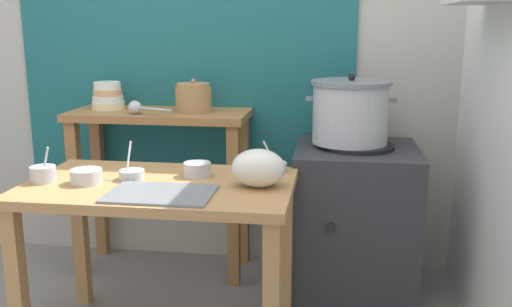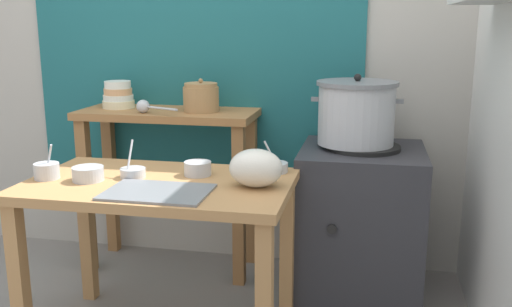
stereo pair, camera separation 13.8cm
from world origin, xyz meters
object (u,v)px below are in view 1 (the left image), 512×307
(prep_table, at_px, (160,208))
(bowl_stack_enamel, at_px, (108,97))
(stove_block, at_px, (354,220))
(prep_bowl_3, at_px, (197,169))
(steamer_pot, at_px, (350,112))
(prep_bowl_2, at_px, (43,173))
(prep_bowl_0, at_px, (86,176))
(clay_pot, at_px, (193,98))
(prep_bowl_1, at_px, (273,166))
(prep_bowl_4, at_px, (132,174))
(back_shelf_table, at_px, (161,151))
(serving_tray, at_px, (161,194))
(plastic_bag, at_px, (258,168))
(ladle, at_px, (137,107))

(prep_table, distance_m, bowl_stack_enamel, 1.00)
(stove_block, bearing_deg, prep_bowl_3, -144.75)
(steamer_pot, distance_m, prep_bowl_2, 1.44)
(prep_bowl_0, bearing_deg, clay_pot, 72.35)
(steamer_pot, relative_size, prep_bowl_1, 3.17)
(prep_bowl_1, height_order, prep_bowl_4, prep_bowl_4)
(back_shelf_table, height_order, bowl_stack_enamel, bowl_stack_enamel)
(back_shelf_table, bearing_deg, serving_tray, -72.38)
(prep_bowl_1, height_order, prep_bowl_3, prep_bowl_1)
(serving_tray, bearing_deg, prep_bowl_3, 75.98)
(clay_pot, xyz_separation_m, serving_tray, (0.10, -0.91, -0.25))
(bowl_stack_enamel, xyz_separation_m, prep_bowl_3, (0.66, -0.65, -0.22))
(back_shelf_table, relative_size, prep_bowl_1, 6.91)
(steamer_pot, height_order, bowl_stack_enamel, steamer_pot)
(plastic_bag, bearing_deg, prep_bowl_3, 156.43)
(steamer_pot, relative_size, prep_bowl_0, 3.41)
(back_shelf_table, height_order, clay_pot, clay_pot)
(plastic_bag, bearing_deg, clay_pot, 121.22)
(prep_bowl_0, distance_m, prep_bowl_1, 0.79)
(clay_pot, xyz_separation_m, bowl_stack_enamel, (-0.49, 0.04, -0.01))
(ladle, distance_m, prep_bowl_2, 0.72)
(bowl_stack_enamel, relative_size, prep_bowl_4, 1.12)
(prep_bowl_1, xyz_separation_m, prep_bowl_2, (-0.92, -0.30, 0.01))
(steamer_pot, xyz_separation_m, bowl_stack_enamel, (-1.31, 0.15, 0.03))
(prep_table, xyz_separation_m, prep_bowl_1, (0.44, 0.24, 0.13))
(ladle, xyz_separation_m, prep_bowl_1, (0.75, -0.38, -0.19))
(plastic_bag, relative_size, prep_bowl_0, 1.67)
(clay_pot, xyz_separation_m, prep_bowl_1, (0.48, -0.50, -0.23))
(steamer_pot, distance_m, prep_bowl_3, 0.85)
(bowl_stack_enamel, bearing_deg, prep_bowl_0, -74.00)
(prep_bowl_2, xyz_separation_m, prep_bowl_3, (0.61, 0.18, -0.00))
(plastic_bag, xyz_separation_m, prep_bowl_0, (-0.70, -0.05, -0.04))
(back_shelf_table, xyz_separation_m, serving_tray, (0.29, -0.91, 0.05))
(back_shelf_table, distance_m, clay_pot, 0.35)
(ladle, relative_size, prep_bowl_4, 1.62)
(prep_table, xyz_separation_m, prep_bowl_4, (-0.13, 0.03, 0.13))
(clay_pot, bearing_deg, stove_block, -8.61)
(back_shelf_table, xyz_separation_m, plastic_bag, (0.64, -0.74, 0.12))
(clay_pot, relative_size, prep_bowl_3, 1.62)
(stove_block, xyz_separation_m, plastic_bag, (-0.41, -0.61, 0.41))
(prep_bowl_0, distance_m, prep_bowl_2, 0.18)
(serving_tray, bearing_deg, prep_table, 109.30)
(clay_pot, distance_m, bowl_stack_enamel, 0.49)
(serving_tray, xyz_separation_m, plastic_bag, (0.35, 0.17, 0.07))
(ladle, bearing_deg, clay_pot, 22.96)
(back_shelf_table, xyz_separation_m, prep_bowl_0, (-0.06, -0.79, 0.07))
(bowl_stack_enamel, height_order, ladle, bowl_stack_enamel)
(back_shelf_table, distance_m, prep_bowl_4, 0.72)
(plastic_bag, xyz_separation_m, prep_bowl_3, (-0.28, 0.12, -0.04))
(prep_table, bearing_deg, prep_bowl_4, 168.41)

